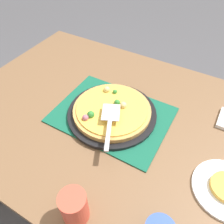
{
  "coord_description": "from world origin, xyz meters",
  "views": [
    {
      "loc": [
        -0.33,
        0.57,
        1.46
      ],
      "look_at": [
        0.0,
        0.0,
        0.77
      ],
      "focal_mm": 35.95,
      "sensor_mm": 36.0,
      "label": 1
    }
  ],
  "objects_px": {
    "cup_near": "(74,207)",
    "pizza_server": "(110,121)",
    "pizza": "(112,110)",
    "pizza_pan": "(112,113)"
  },
  "relations": [
    {
      "from": "cup_near",
      "to": "pizza_server",
      "type": "distance_m",
      "value": 0.33
    },
    {
      "from": "cup_near",
      "to": "pizza",
      "type": "bearing_deg",
      "value": -74.54
    },
    {
      "from": "pizza",
      "to": "cup_near",
      "type": "height_order",
      "value": "cup_near"
    },
    {
      "from": "pizza_pan",
      "to": "pizza",
      "type": "bearing_deg",
      "value": 33.07
    },
    {
      "from": "pizza",
      "to": "cup_near",
      "type": "relative_size",
      "value": 2.75
    },
    {
      "from": "pizza_server",
      "to": "cup_near",
      "type": "bearing_deg",
      "value": 102.46
    },
    {
      "from": "pizza_pan",
      "to": "pizza_server",
      "type": "relative_size",
      "value": 1.68
    },
    {
      "from": "pizza_pan",
      "to": "pizza_server",
      "type": "bearing_deg",
      "value": 115.06
    },
    {
      "from": "pizza",
      "to": "pizza_server",
      "type": "xyz_separation_m",
      "value": [
        -0.04,
        0.09,
        0.04
      ]
    },
    {
      "from": "pizza",
      "to": "pizza_server",
      "type": "relative_size",
      "value": 1.46
    }
  ]
}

